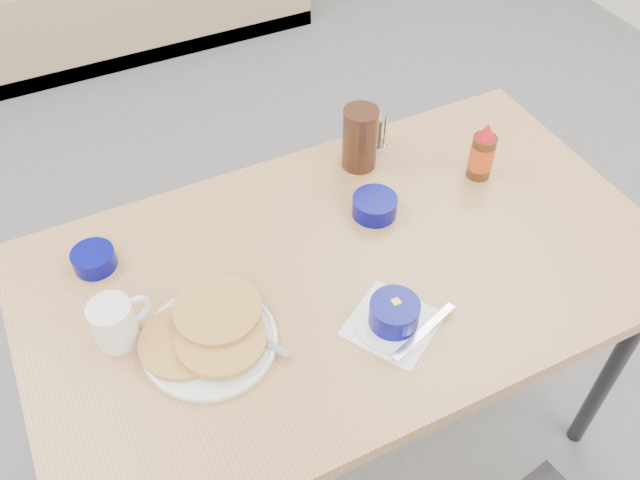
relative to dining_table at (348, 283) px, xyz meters
name	(u,v)px	position (x,y,z in m)	size (l,w,h in m)	color
dining_table	(348,283)	(0.00, 0.00, 0.00)	(1.40, 0.80, 0.76)	tan
pancake_plate	(209,335)	(-0.34, -0.06, 0.08)	(0.27, 0.27, 0.05)	white
coffee_mug	(115,322)	(-0.50, 0.03, 0.11)	(0.13, 0.09, 0.10)	white
grits_setting	(394,316)	(0.01, -0.18, 0.09)	(0.24, 0.23, 0.07)	white
creamer_bowl	(94,259)	(-0.50, 0.24, 0.08)	(0.09, 0.09, 0.04)	#040667
butter_bowl	(375,206)	(0.13, 0.12, 0.09)	(0.10, 0.10, 0.05)	#040667
amber_tumbler	(360,138)	(0.18, 0.29, 0.14)	(0.09, 0.09, 0.16)	#341B10
condiment_caddy	(368,134)	(0.23, 0.34, 0.10)	(0.09, 0.05, 0.11)	silver
syrup_bottle	(482,154)	(0.43, 0.12, 0.13)	(0.06, 0.06, 0.16)	#47230F
sugar_wrapper	(183,328)	(-0.38, 0.00, 0.06)	(0.04, 0.03, 0.00)	#D05F45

